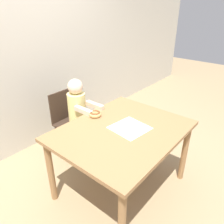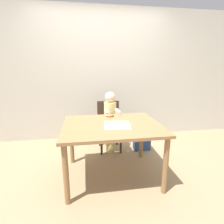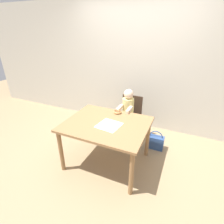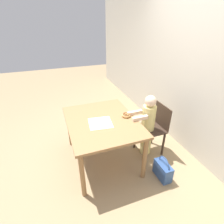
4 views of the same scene
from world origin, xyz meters
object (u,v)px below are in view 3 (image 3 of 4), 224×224
(chair, at_px, (129,117))
(handbag, at_px, (155,142))
(child_figure, at_px, (128,115))
(donut, at_px, (117,112))

(chair, bearing_deg, handbag, -15.00)
(chair, distance_m, handbag, 0.66)
(handbag, bearing_deg, child_figure, 176.53)
(donut, xyz_separation_m, handbag, (0.61, 0.31, -0.62))
(child_figure, xyz_separation_m, handbag, (0.55, -0.03, -0.41))
(child_figure, xyz_separation_m, donut, (-0.06, -0.34, 0.21))
(donut, height_order, handbag, donut)
(donut, bearing_deg, chair, 82.43)
(chair, distance_m, child_figure, 0.14)
(donut, bearing_deg, child_figure, 79.94)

